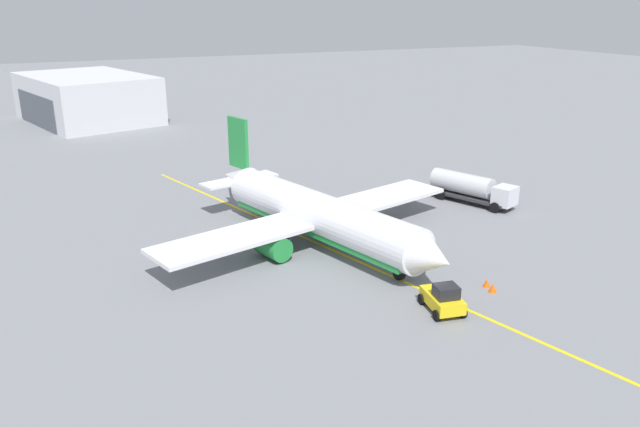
{
  "coord_description": "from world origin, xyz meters",
  "views": [
    {
      "loc": [
        47.82,
        -22.13,
        21.11
      ],
      "look_at": [
        0.0,
        0.0,
        3.0
      ],
      "focal_mm": 34.95,
      "sensor_mm": 36.0,
      "label": 1
    }
  ],
  "objects_px": {
    "pushback_tug": "(443,299)",
    "safety_cone_nose": "(493,288)",
    "airplane": "(317,215)",
    "refueling_worker": "(403,196)",
    "fuel_tanker": "(470,187)",
    "safety_cone_wingtip": "(487,283)"
  },
  "relations": [
    {
      "from": "safety_cone_wingtip",
      "to": "pushback_tug",
      "type": "bearing_deg",
      "value": -71.05
    },
    {
      "from": "fuel_tanker",
      "to": "safety_cone_wingtip",
      "type": "bearing_deg",
      "value": -34.17
    },
    {
      "from": "airplane",
      "to": "safety_cone_nose",
      "type": "relative_size",
      "value": 43.86
    },
    {
      "from": "airplane",
      "to": "pushback_tug",
      "type": "height_order",
      "value": "airplane"
    },
    {
      "from": "pushback_tug",
      "to": "refueling_worker",
      "type": "bearing_deg",
      "value": 154.39
    },
    {
      "from": "pushback_tug",
      "to": "safety_cone_wingtip",
      "type": "xyz_separation_m",
      "value": [
        -1.88,
        5.48,
        -0.67
      ]
    },
    {
      "from": "fuel_tanker",
      "to": "refueling_worker",
      "type": "bearing_deg",
      "value": -113.31
    },
    {
      "from": "airplane",
      "to": "safety_cone_nose",
      "type": "height_order",
      "value": "airplane"
    },
    {
      "from": "fuel_tanker",
      "to": "refueling_worker",
      "type": "distance_m",
      "value": 7.41
    },
    {
      "from": "refueling_worker",
      "to": "safety_cone_nose",
      "type": "relative_size",
      "value": 2.39
    },
    {
      "from": "airplane",
      "to": "safety_cone_wingtip",
      "type": "height_order",
      "value": "airplane"
    },
    {
      "from": "airplane",
      "to": "refueling_worker",
      "type": "relative_size",
      "value": 18.33
    },
    {
      "from": "airplane",
      "to": "refueling_worker",
      "type": "height_order",
      "value": "airplane"
    },
    {
      "from": "safety_cone_nose",
      "to": "safety_cone_wingtip",
      "type": "xyz_separation_m",
      "value": [
        -0.94,
        0.19,
        -0.02
      ]
    },
    {
      "from": "pushback_tug",
      "to": "safety_cone_nose",
      "type": "distance_m",
      "value": 5.41
    },
    {
      "from": "pushback_tug",
      "to": "airplane",
      "type": "bearing_deg",
      "value": -170.33
    },
    {
      "from": "airplane",
      "to": "safety_cone_wingtip",
      "type": "relative_size",
      "value": 46.98
    },
    {
      "from": "airplane",
      "to": "pushback_tug",
      "type": "xyz_separation_m",
      "value": [
        15.78,
        2.69,
        -1.72
      ]
    },
    {
      "from": "airplane",
      "to": "fuel_tanker",
      "type": "relative_size",
      "value": 2.95
    },
    {
      "from": "safety_cone_nose",
      "to": "safety_cone_wingtip",
      "type": "distance_m",
      "value": 0.96
    },
    {
      "from": "fuel_tanker",
      "to": "refueling_worker",
      "type": "xyz_separation_m",
      "value": [
        -2.91,
        -6.75,
        -0.9
      ]
    },
    {
      "from": "fuel_tanker",
      "to": "pushback_tug",
      "type": "xyz_separation_m",
      "value": [
        19.73,
        -17.6,
        -0.72
      ]
    }
  ]
}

